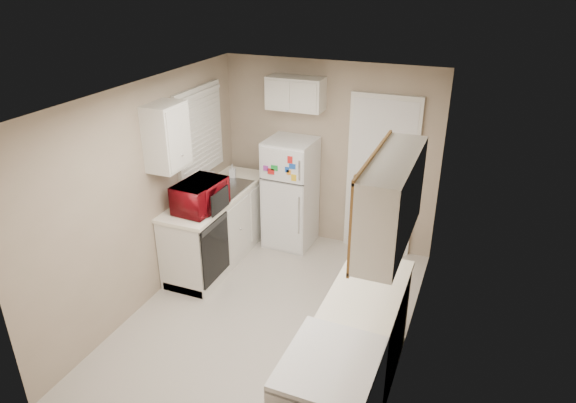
% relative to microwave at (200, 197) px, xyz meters
% --- Properties ---
extents(floor, '(3.80, 3.80, 0.00)m').
position_rel_microwave_xyz_m(floor, '(1.04, -0.44, -1.05)').
color(floor, beige).
rests_on(floor, ground).
extents(ceiling, '(3.80, 3.80, 0.00)m').
position_rel_microwave_xyz_m(ceiling, '(1.04, -0.44, 1.35)').
color(ceiling, white).
rests_on(ceiling, floor).
extents(wall_left, '(3.80, 3.80, 0.00)m').
position_rel_microwave_xyz_m(wall_left, '(-0.36, -0.44, 0.15)').
color(wall_left, tan).
rests_on(wall_left, floor).
extents(wall_right, '(3.80, 3.80, 0.00)m').
position_rel_microwave_xyz_m(wall_right, '(2.44, -0.44, 0.15)').
color(wall_right, tan).
rests_on(wall_right, floor).
extents(wall_back, '(2.80, 2.80, 0.00)m').
position_rel_microwave_xyz_m(wall_back, '(1.04, 1.46, 0.15)').
color(wall_back, tan).
rests_on(wall_back, floor).
extents(wall_front, '(2.80, 2.80, 0.00)m').
position_rel_microwave_xyz_m(wall_front, '(1.04, -2.34, 0.15)').
color(wall_front, tan).
rests_on(wall_front, floor).
extents(left_counter, '(0.60, 1.80, 0.90)m').
position_rel_microwave_xyz_m(left_counter, '(-0.06, 0.46, -0.60)').
color(left_counter, silver).
rests_on(left_counter, floor).
extents(dishwasher, '(0.03, 0.58, 0.72)m').
position_rel_microwave_xyz_m(dishwasher, '(0.23, -0.14, -0.56)').
color(dishwasher, black).
rests_on(dishwasher, floor).
extents(sink, '(0.54, 0.74, 0.16)m').
position_rel_microwave_xyz_m(sink, '(-0.06, 0.61, -0.19)').
color(sink, gray).
rests_on(sink, left_counter).
extents(microwave, '(0.63, 0.38, 0.40)m').
position_rel_microwave_xyz_m(microwave, '(0.00, 0.00, 0.00)').
color(microwave, maroon).
rests_on(microwave, left_counter).
extents(soap_bottle, '(0.10, 0.10, 0.18)m').
position_rel_microwave_xyz_m(soap_bottle, '(-0.11, 0.98, -0.05)').
color(soap_bottle, white).
rests_on(soap_bottle, left_counter).
extents(window_blinds, '(0.10, 0.98, 1.08)m').
position_rel_microwave_xyz_m(window_blinds, '(-0.32, 0.61, 0.55)').
color(window_blinds, silver).
rests_on(window_blinds, wall_left).
extents(upper_cabinet_left, '(0.30, 0.45, 0.70)m').
position_rel_microwave_xyz_m(upper_cabinet_left, '(-0.21, -0.22, 0.75)').
color(upper_cabinet_left, silver).
rests_on(upper_cabinet_left, wall_left).
extents(refrigerator, '(0.61, 0.60, 1.45)m').
position_rel_microwave_xyz_m(refrigerator, '(0.63, 1.17, -0.33)').
color(refrigerator, silver).
rests_on(refrigerator, floor).
extents(cabinet_over_fridge, '(0.70, 0.30, 0.40)m').
position_rel_microwave_xyz_m(cabinet_over_fridge, '(0.64, 1.31, 0.95)').
color(cabinet_over_fridge, silver).
rests_on(cabinet_over_fridge, wall_back).
extents(interior_door, '(0.86, 0.06, 2.08)m').
position_rel_microwave_xyz_m(interior_door, '(1.74, 1.42, -0.03)').
color(interior_door, silver).
rests_on(interior_door, floor).
extents(right_counter, '(0.60, 2.00, 0.90)m').
position_rel_microwave_xyz_m(right_counter, '(2.14, -1.24, -0.60)').
color(right_counter, silver).
rests_on(right_counter, floor).
extents(upper_cabinet_right, '(0.30, 1.20, 0.70)m').
position_rel_microwave_xyz_m(upper_cabinet_right, '(2.29, -0.94, 0.75)').
color(upper_cabinet_right, silver).
rests_on(upper_cabinet_right, wall_right).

